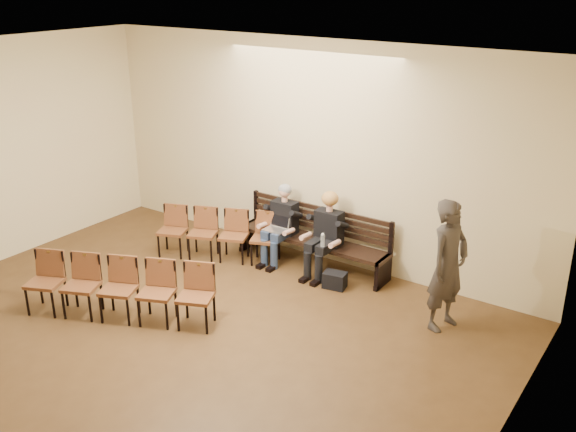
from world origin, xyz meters
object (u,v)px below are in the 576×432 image
Objects in this scene: seated_woman at (325,237)px; chair_row_back at (118,290)px; chair_row_front at (218,235)px; passerby at (449,256)px; water_bottle at (323,248)px; laptop at (275,230)px; bench at (312,252)px; seated_man at (281,225)px; bag at (335,280)px.

chair_row_back is at bearing -119.45° from seated_woman.
passerby is at bearing -21.71° from chair_row_front.
chair_row_back reaches higher than water_bottle.
laptop is 0.13× the size of chair_row_back.
bench is 2.16× the size of seated_woman.
passerby is (2.95, -0.30, 0.44)m from laptop.
seated_man reaches higher than seated_woman.
seated_man is 0.83m from seated_woman.
seated_man is 3.65× the size of bag.
seated_man is 3.46× the size of laptop.
water_bottle is at bearing -42.47° from bench.
seated_man is 2.86m from chair_row_back.
seated_man is 3.02m from passerby.
seated_woman is at bearing 36.95° from chair_row_back.
laptop reaches higher than bench.
chair_row_front is (-0.88, -0.35, -0.17)m from laptop.
bag is 3.11m from chair_row_back.
chair_row_back is (-1.68, -2.48, -0.13)m from water_bottle.
bench is at bearing 13.16° from seated_man.
seated_woman is at bearing 92.25° from passerby.
bag is 1.96m from passerby.
seated_woman is (0.83, 0.00, -0.00)m from seated_man.
bench is 0.65m from seated_man.
passerby reaches higher than seated_man.
passerby is 4.37m from chair_row_back.
chair_row_front is 0.77× the size of chair_row_back.
passerby is at bearing -12.73° from seated_woman.
laptop is at bearing -149.65° from bench.
chair_row_back is at bearing -124.12° from water_bottle.
bench is 7.45× the size of laptop.
seated_woman reaches higher than laptop.
seated_woman is 5.68× the size of water_bottle.
bench is 0.69m from laptop.
chair_row_back reaches higher than laptop.
water_bottle is (0.95, -0.10, -0.02)m from laptop.
water_bottle is 0.08× the size of chair_row_back.
passerby is at bearing -13.81° from bench.
chair_row_back is at bearing -128.93° from bag.
water_bottle is 2.07m from passerby.
bench reaches higher than bag.
laptop is at bearing -88.65° from seated_man.
bag is (1.21, -0.17, -0.45)m from laptop.
passerby reaches higher than water_bottle.
water_bottle is at bearing -16.46° from seated_man.
laptop is at bearing 99.14° from passerby.
passerby is 0.78× the size of chair_row_back.
bag is at bearing 100.77° from passerby.
seated_woman reaches higher than chair_row_back.
water_bottle is 0.10× the size of passerby.
bag is (1.22, -0.35, -0.48)m from seated_man.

